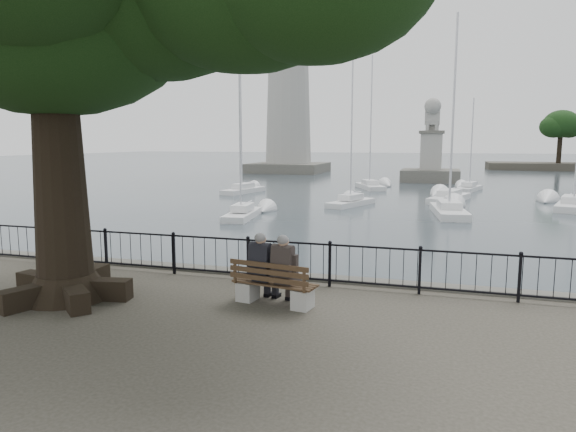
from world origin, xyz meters
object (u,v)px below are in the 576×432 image
at_px(bench, 274,289).
at_px(person_right, 286,272).
at_px(lighthouse, 288,78).
at_px(lion_monument, 431,161).
at_px(person_left, 264,270).

relative_size(bench, person_right, 1.24).
bearing_deg(bench, lighthouse, 106.57).
relative_size(bench, lion_monument, 0.20).
distance_m(bench, lion_monument, 49.11).
distance_m(person_left, person_right, 0.52).
relative_size(person_right, lighthouse, 0.05).
distance_m(bench, person_right, 0.44).
distance_m(person_right, lighthouse, 64.83).
xyz_separation_m(bench, lion_monument, (1.81, 49.07, 0.96)).
bearing_deg(person_left, lion_monument, 87.58).
bearing_deg(bench, person_left, 150.44).
bearing_deg(person_right, lighthouse, 106.80).
height_order(person_left, person_right, same).
bearing_deg(lion_monument, person_right, -91.82).
xyz_separation_m(person_right, lighthouse, (-18.44, 61.08, 11.52)).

